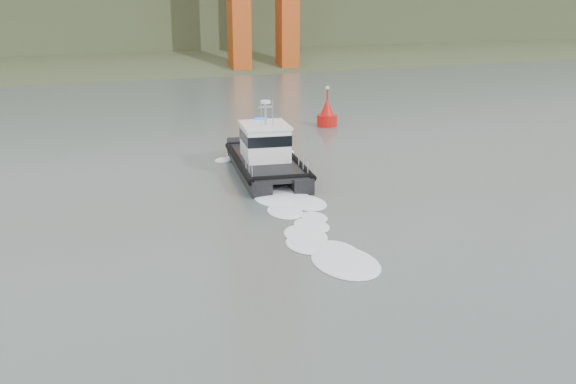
% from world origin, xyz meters
% --- Properties ---
extents(ground, '(400.00, 400.00, 0.00)m').
position_xyz_m(ground, '(0.00, 0.00, 0.00)').
color(ground, '#485652').
rests_on(ground, ground).
extents(headlands, '(500.00, 105.36, 27.12)m').
position_xyz_m(headlands, '(0.00, 125.50, 7.05)').
color(headlands, '#303D22').
rests_on(headlands, ground).
extents(patrol_boat, '(5.52, 11.32, 5.27)m').
position_xyz_m(patrol_boat, '(1.98, 18.15, 1.32)').
color(patrol_boat, black).
rests_on(patrol_boat, ground).
extents(nav_buoy, '(1.91, 1.91, 3.98)m').
position_xyz_m(nav_buoy, '(12.87, 31.59, 1.05)').
color(nav_buoy, red).
rests_on(nav_buoy, ground).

